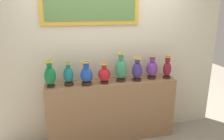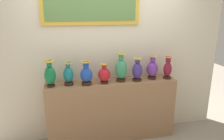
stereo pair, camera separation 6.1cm
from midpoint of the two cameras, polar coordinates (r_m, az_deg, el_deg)
ground_plane at (r=3.69m, az=0.50°, el=-17.49°), size 9.76×9.76×0.00m
display_shelf at (r=3.44m, az=0.52°, el=-10.74°), size 1.99×0.34×0.97m
back_wall at (r=3.35m, az=-0.45°, el=5.18°), size 3.76×0.14×2.75m
vase_emerald at (r=3.10m, az=-15.70°, el=-1.26°), size 0.16×0.16×0.38m
vase_teal at (r=3.11m, az=-11.03°, el=-1.32°), size 0.14×0.14×0.34m
vase_sapphire at (r=3.09m, az=-6.32°, el=-1.18°), size 0.18×0.18×0.35m
vase_crimson at (r=3.14m, az=-1.53°, el=-1.17°), size 0.18×0.18×0.30m
vase_jade at (r=3.21m, az=2.97°, el=0.24°), size 0.18×0.18×0.44m
vase_indigo at (r=3.26m, az=7.29°, el=-0.09°), size 0.15×0.15×0.36m
vase_violet at (r=3.38m, az=11.22°, el=0.33°), size 0.18×0.18×0.37m
vase_burgundy at (r=3.45m, az=15.13°, el=0.38°), size 0.13×0.13×0.36m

